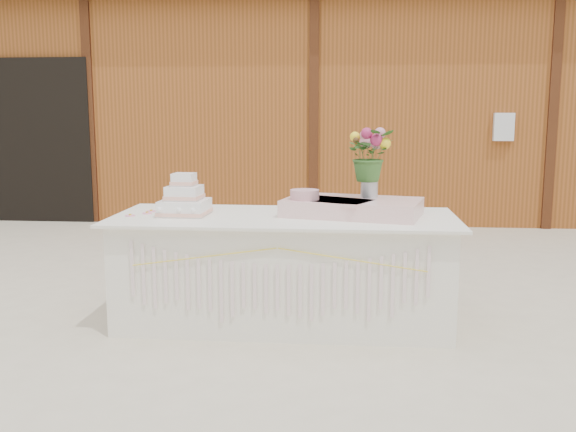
# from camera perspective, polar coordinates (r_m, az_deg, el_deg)

# --- Properties ---
(ground) EXTENTS (80.00, 80.00, 0.00)m
(ground) POSITION_cam_1_polar(r_m,az_deg,el_deg) (4.67, -0.34, -9.35)
(ground) COLOR beige
(ground) RESTS_ON ground
(barn) EXTENTS (12.60, 4.60, 3.30)m
(barn) POSITION_cam_1_polar(r_m,az_deg,el_deg) (10.41, 2.82, 10.28)
(barn) COLOR #934C1E
(barn) RESTS_ON ground
(cake_table) EXTENTS (2.40, 1.00, 0.77)m
(cake_table) POSITION_cam_1_polar(r_m,az_deg,el_deg) (4.56, -0.35, -4.75)
(cake_table) COLOR white
(cake_table) RESTS_ON ground
(wedding_cake) EXTENTS (0.34, 0.34, 0.30)m
(wedding_cake) POSITION_cam_1_polar(r_m,az_deg,el_deg) (4.57, -9.18, 1.34)
(wedding_cake) COLOR white
(wedding_cake) RESTS_ON cake_table
(pink_cake_stand) EXTENTS (0.26, 0.26, 0.19)m
(pink_cake_stand) POSITION_cam_1_polar(r_m,az_deg,el_deg) (4.46, 1.48, 1.30)
(pink_cake_stand) COLOR white
(pink_cake_stand) RESTS_ON cake_table
(satin_runner) EXTENTS (1.03, 0.74, 0.12)m
(satin_runner) POSITION_cam_1_polar(r_m,az_deg,el_deg) (4.51, 5.76, 0.78)
(satin_runner) COLOR #F8C8C8
(satin_runner) RESTS_ON cake_table
(flower_vase) EXTENTS (0.12, 0.12, 0.17)m
(flower_vase) POSITION_cam_1_polar(r_m,az_deg,el_deg) (4.57, 7.24, 2.65)
(flower_vase) COLOR silver
(flower_vase) RESTS_ON satin_runner
(bouquet) EXTENTS (0.39, 0.36, 0.37)m
(bouquet) POSITION_cam_1_polar(r_m,az_deg,el_deg) (4.55, 7.31, 5.99)
(bouquet) COLOR #376628
(bouquet) RESTS_ON flower_vase
(loose_flowers) EXTENTS (0.26, 0.36, 0.02)m
(loose_flowers) POSITION_cam_1_polar(r_m,az_deg,el_deg) (4.72, -12.59, 0.36)
(loose_flowers) COLOR pink
(loose_flowers) RESTS_ON cake_table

